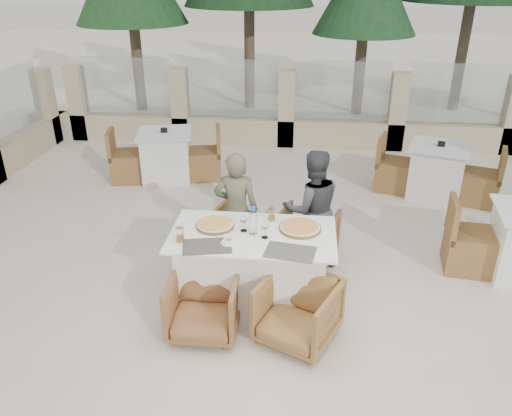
# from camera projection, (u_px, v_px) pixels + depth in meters

# --- Properties ---
(ground) EXTENTS (80.00, 80.00, 0.00)m
(ground) POSITION_uv_depth(u_px,v_px,m) (262.00, 294.00, 5.22)
(ground) COLOR beige
(ground) RESTS_ON ground
(sand_patch) EXTENTS (30.00, 16.00, 0.01)m
(sand_patch) POSITION_uv_depth(u_px,v_px,m) (299.00, 61.00, 17.71)
(sand_patch) COLOR #EEE1C3
(sand_patch) RESTS_ON ground
(perimeter_wall_far) EXTENTS (10.00, 0.34, 1.60)m
(perimeter_wall_far) POSITION_uv_depth(u_px,v_px,m) (287.00, 104.00, 9.15)
(perimeter_wall_far) COLOR tan
(perimeter_wall_far) RESTS_ON ground
(dining_table) EXTENTS (1.60, 0.90, 0.77)m
(dining_table) POSITION_uv_depth(u_px,v_px,m) (253.00, 267.00, 4.98)
(dining_table) COLOR white
(dining_table) RESTS_ON ground
(placemat_near_left) EXTENTS (0.50, 0.38, 0.00)m
(placemat_near_left) POSITION_uv_depth(u_px,v_px,m) (207.00, 246.00, 4.59)
(placemat_near_left) COLOR #514B45
(placemat_near_left) RESTS_ON dining_table
(placemat_near_right) EXTENTS (0.49, 0.36, 0.00)m
(placemat_near_right) POSITION_uv_depth(u_px,v_px,m) (290.00, 252.00, 4.50)
(placemat_near_right) COLOR #5A564D
(placemat_near_right) RESTS_ON dining_table
(pizza_left) EXTENTS (0.39, 0.39, 0.05)m
(pizza_left) POSITION_uv_depth(u_px,v_px,m) (215.00, 225.00, 4.92)
(pizza_left) COLOR orange
(pizza_left) RESTS_ON dining_table
(pizza_right) EXTENTS (0.42, 0.42, 0.05)m
(pizza_right) POSITION_uv_depth(u_px,v_px,m) (300.00, 227.00, 4.87)
(pizza_right) COLOR #C6511B
(pizza_right) RESTS_ON dining_table
(water_bottle) EXTENTS (0.11, 0.11, 0.28)m
(water_bottle) POSITION_uv_depth(u_px,v_px,m) (253.00, 220.00, 4.75)
(water_bottle) COLOR silver
(water_bottle) RESTS_ON dining_table
(wine_glass_centre) EXTENTS (0.09, 0.09, 0.18)m
(wine_glass_centre) POSITION_uv_depth(u_px,v_px,m) (244.00, 223.00, 4.82)
(wine_glass_centre) COLOR white
(wine_glass_centre) RESTS_ON dining_table
(wine_glass_near) EXTENTS (0.08, 0.08, 0.18)m
(wine_glass_near) POSITION_uv_depth(u_px,v_px,m) (265.00, 229.00, 4.70)
(wine_glass_near) COLOR silver
(wine_glass_near) RESTS_ON dining_table
(beer_glass_left) EXTENTS (0.09, 0.09, 0.14)m
(beer_glass_left) POSITION_uv_depth(u_px,v_px,m) (180.00, 235.00, 4.64)
(beer_glass_left) COLOR orange
(beer_glass_left) RESTS_ON dining_table
(beer_glass_right) EXTENTS (0.09, 0.09, 0.13)m
(beer_glass_right) POSITION_uv_depth(u_px,v_px,m) (272.00, 215.00, 5.03)
(beer_glass_right) COLOR gold
(beer_glass_right) RESTS_ON dining_table
(olive_dish) EXTENTS (0.13, 0.13, 0.04)m
(olive_dish) POSITION_uv_depth(u_px,v_px,m) (229.00, 241.00, 4.64)
(olive_dish) COLOR white
(olive_dish) RESTS_ON dining_table
(armchair_far_left) EXTENTS (0.76, 0.77, 0.58)m
(armchair_far_left) POSITION_uv_depth(u_px,v_px,m) (239.00, 234.00, 5.77)
(armchair_far_left) COLOR olive
(armchair_far_left) RESTS_ON ground
(armchair_far_right) EXTENTS (0.80, 0.82, 0.60)m
(armchair_far_right) POSITION_uv_depth(u_px,v_px,m) (306.00, 237.00, 5.71)
(armchair_far_right) COLOR brown
(armchair_far_right) RESTS_ON ground
(armchair_near_left) EXTENTS (0.64, 0.66, 0.59)m
(armchair_near_left) POSITION_uv_depth(u_px,v_px,m) (204.00, 305.00, 4.58)
(armchair_near_left) COLOR brown
(armchair_near_left) RESTS_ON ground
(armchair_near_right) EXTENTS (0.86, 0.87, 0.60)m
(armchair_near_right) POSITION_uv_depth(u_px,v_px,m) (298.00, 311.00, 4.48)
(armchair_near_right) COLOR olive
(armchair_near_right) RESTS_ON ground
(diner_left) EXTENTS (0.49, 0.32, 1.34)m
(diner_left) POSITION_uv_depth(u_px,v_px,m) (236.00, 210.00, 5.50)
(diner_left) COLOR #5B5D43
(diner_left) RESTS_ON ground
(diner_right) EXTENTS (0.77, 0.67, 1.37)m
(diner_right) POSITION_uv_depth(u_px,v_px,m) (312.00, 209.00, 5.49)
(diner_right) COLOR #3D3F42
(diner_right) RESTS_ON ground
(bg_table_a) EXTENTS (1.77, 1.13, 0.77)m
(bg_table_a) POSITION_uv_depth(u_px,v_px,m) (166.00, 156.00, 7.86)
(bg_table_a) COLOR silver
(bg_table_a) RESTS_ON ground
(bg_table_b) EXTENTS (1.81, 1.28, 0.77)m
(bg_table_b) POSITION_uv_depth(u_px,v_px,m) (437.00, 171.00, 7.27)
(bg_table_b) COLOR silver
(bg_table_b) RESTS_ON ground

